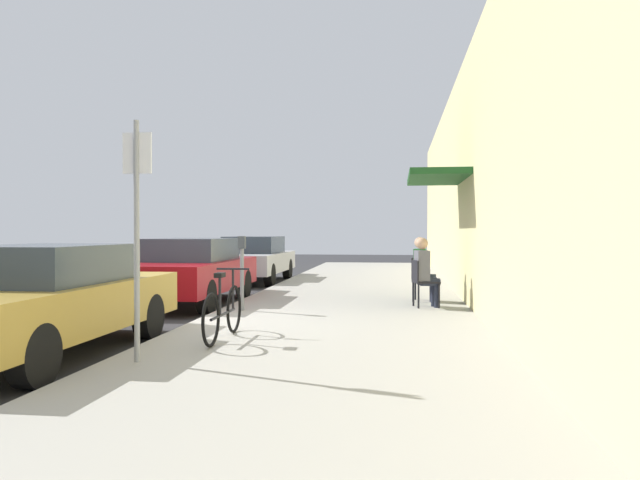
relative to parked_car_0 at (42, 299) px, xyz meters
name	(u,v)px	position (x,y,z in m)	size (l,w,h in m)	color
ground_plane	(193,329)	(1.10, 2.30, -0.71)	(60.00, 60.00, 0.00)	#2D2D30
sidewalk_slab	(346,311)	(3.35, 4.30, -0.65)	(4.50, 32.00, 0.12)	#9E9B93
building_facade	(480,178)	(5.74, 4.31, 1.77)	(1.40, 32.00, 4.97)	beige
parked_car_0	(42,299)	(0.00, 0.00, 0.00)	(1.80, 4.40, 1.36)	#A58433
parked_car_1	(190,270)	(0.00, 5.34, 0.01)	(1.80, 4.40, 1.38)	maroon
parked_car_2	(254,258)	(0.00, 10.95, 0.00)	(1.80, 4.40, 1.37)	#B7B7BC
parking_meter	(242,267)	(1.55, 3.63, 0.18)	(0.12, 0.10, 1.32)	slate
street_sign	(137,221)	(1.50, -0.64, 0.93)	(0.32, 0.06, 2.60)	gray
bicycle_0	(223,312)	(2.04, 0.79, -0.23)	(0.46, 1.71, 0.90)	black
cafe_chair_0	(422,280)	(4.73, 4.51, -0.09)	(0.52, 0.52, 0.87)	black
seated_patron_0	(425,270)	(4.79, 4.53, 0.11)	(0.49, 0.43, 1.29)	#232838
cafe_chair_1	(420,276)	(4.73, 5.51, -0.09)	(0.50, 0.50, 0.87)	black
seated_patron_1	(423,267)	(4.79, 5.50, 0.11)	(0.47, 0.41, 1.29)	#232838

